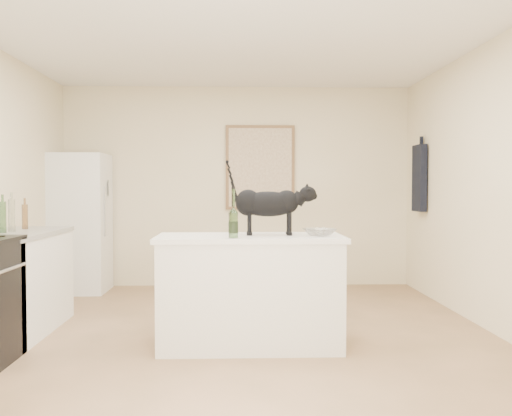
# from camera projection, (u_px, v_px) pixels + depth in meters

# --- Properties ---
(floor) EXTENTS (5.50, 5.50, 0.00)m
(floor) POSITION_uv_depth(u_px,v_px,m) (238.00, 340.00, 4.90)
(floor) COLOR #A57B58
(floor) RESTS_ON ground
(ceiling) EXTENTS (5.50, 5.50, 0.00)m
(ceiling) POSITION_uv_depth(u_px,v_px,m) (237.00, 29.00, 4.81)
(ceiling) COLOR white
(ceiling) RESTS_ON ground
(wall_back) EXTENTS (4.50, 0.00, 4.50)m
(wall_back) POSITION_uv_depth(u_px,v_px,m) (237.00, 187.00, 7.60)
(wall_back) COLOR beige
(wall_back) RESTS_ON ground
(wall_front) EXTENTS (4.50, 0.00, 4.50)m
(wall_front) POSITION_uv_depth(u_px,v_px,m) (239.00, 183.00, 2.10)
(wall_front) COLOR beige
(wall_front) RESTS_ON ground
(wall_right) EXTENTS (0.00, 5.50, 5.50)m
(wall_right) POSITION_uv_depth(u_px,v_px,m) (502.00, 186.00, 4.93)
(wall_right) COLOR beige
(wall_right) RESTS_ON ground
(island_base) EXTENTS (1.44, 0.67, 0.86)m
(island_base) POSITION_uv_depth(u_px,v_px,m) (250.00, 293.00, 4.68)
(island_base) COLOR white
(island_base) RESTS_ON floor
(island_top) EXTENTS (1.50, 0.70, 0.04)m
(island_top) POSITION_uv_depth(u_px,v_px,m) (250.00, 238.00, 4.67)
(island_top) COLOR white
(island_top) RESTS_ON island_base
(left_cabinets) EXTENTS (0.60, 1.40, 0.86)m
(left_cabinets) POSITION_uv_depth(u_px,v_px,m) (17.00, 285.00, 5.12)
(left_cabinets) COLOR white
(left_cabinets) RESTS_ON floor
(left_countertop) EXTENTS (0.62, 1.44, 0.04)m
(left_countertop) POSITION_uv_depth(u_px,v_px,m) (16.00, 234.00, 5.10)
(left_countertop) COLOR gray
(left_countertop) RESTS_ON left_cabinets
(fridge) EXTENTS (0.68, 0.68, 1.70)m
(fridge) POSITION_uv_depth(u_px,v_px,m) (79.00, 223.00, 7.15)
(fridge) COLOR white
(fridge) RESTS_ON floor
(artwork_frame) EXTENTS (0.90, 0.03, 1.10)m
(artwork_frame) POSITION_uv_depth(u_px,v_px,m) (260.00, 167.00, 7.57)
(artwork_frame) COLOR brown
(artwork_frame) RESTS_ON wall_back
(artwork_canvas) EXTENTS (0.82, 0.00, 1.02)m
(artwork_canvas) POSITION_uv_depth(u_px,v_px,m) (260.00, 167.00, 7.55)
(artwork_canvas) COLOR beige
(artwork_canvas) RESTS_ON wall_back
(hanging_garment) EXTENTS (0.08, 0.34, 0.80)m
(hanging_garment) POSITION_uv_depth(u_px,v_px,m) (419.00, 178.00, 6.97)
(hanging_garment) COLOR black
(hanging_garment) RESTS_ON wall_right
(black_cat) EXTENTS (0.65, 0.21, 0.45)m
(black_cat) POSITION_uv_depth(u_px,v_px,m) (268.00, 207.00, 4.71)
(black_cat) COLOR black
(black_cat) RESTS_ON island_top
(wine_bottle) EXTENTS (0.08, 0.08, 0.34)m
(wine_bottle) POSITION_uv_depth(u_px,v_px,m) (233.00, 216.00, 4.44)
(wine_bottle) COLOR #316127
(wine_bottle) RESTS_ON island_top
(glass_bowl) EXTENTS (0.31, 0.31, 0.06)m
(glass_bowl) POSITION_uv_depth(u_px,v_px,m) (319.00, 232.00, 4.61)
(glass_bowl) COLOR silver
(glass_bowl) RESTS_ON island_top
(fridge_paper) EXTENTS (0.05, 0.15, 0.19)m
(fridge_paper) POSITION_uv_depth(u_px,v_px,m) (108.00, 188.00, 7.22)
(fridge_paper) COLOR silver
(fridge_paper) RESTS_ON fridge
(counter_bottle_cluster) EXTENTS (0.09, 0.52, 0.28)m
(counter_bottle_cluster) POSITION_uv_depth(u_px,v_px,m) (12.00, 216.00, 5.10)
(counter_bottle_cluster) COLOR #1B4F1C
(counter_bottle_cluster) RESTS_ON left_countertop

